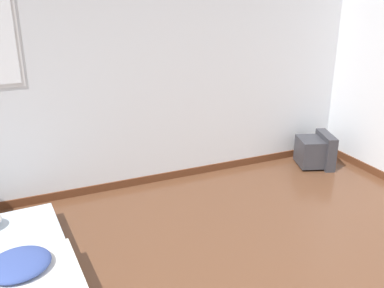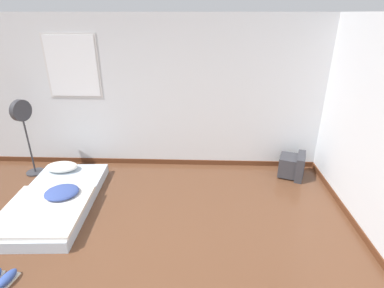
{
  "view_description": "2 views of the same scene",
  "coord_description": "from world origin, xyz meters",
  "px_view_note": "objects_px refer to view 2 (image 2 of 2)",
  "views": [
    {
      "loc": [
        -0.96,
        -1.42,
        2.16
      ],
      "look_at": [
        0.53,
        1.95,
        0.77
      ],
      "focal_mm": 40.0,
      "sensor_mm": 36.0,
      "label": 1
    },
    {
      "loc": [
        0.93,
        -2.07,
        2.59
      ],
      "look_at": [
        0.77,
        2.04,
        0.77
      ],
      "focal_mm": 28.0,
      "sensor_mm": 36.0,
      "label": 2
    }
  ],
  "objects_px": {
    "mattress_bed": "(55,199)",
    "standing_fan": "(24,122)",
    "crt_tv": "(293,166)",
    "sneaker_pair": "(0,279)"
  },
  "relations": [
    {
      "from": "mattress_bed",
      "to": "standing_fan",
      "type": "height_order",
      "value": "standing_fan"
    },
    {
      "from": "mattress_bed",
      "to": "crt_tv",
      "type": "height_order",
      "value": "crt_tv"
    },
    {
      "from": "sneaker_pair",
      "to": "standing_fan",
      "type": "bearing_deg",
      "value": 110.27
    },
    {
      "from": "standing_fan",
      "to": "mattress_bed",
      "type": "bearing_deg",
      "value": -49.41
    },
    {
      "from": "mattress_bed",
      "to": "sneaker_pair",
      "type": "xyz_separation_m",
      "value": [
        0.04,
        -1.37,
        -0.06
      ]
    },
    {
      "from": "crt_tv",
      "to": "sneaker_pair",
      "type": "height_order",
      "value": "crt_tv"
    },
    {
      "from": "mattress_bed",
      "to": "standing_fan",
      "type": "distance_m",
      "value": 1.5
    },
    {
      "from": "mattress_bed",
      "to": "crt_tv",
      "type": "relative_size",
      "value": 3.83
    },
    {
      "from": "crt_tv",
      "to": "sneaker_pair",
      "type": "xyz_separation_m",
      "value": [
        -3.62,
        -2.37,
        -0.15
      ]
    },
    {
      "from": "crt_tv",
      "to": "sneaker_pair",
      "type": "distance_m",
      "value": 4.33
    }
  ]
}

